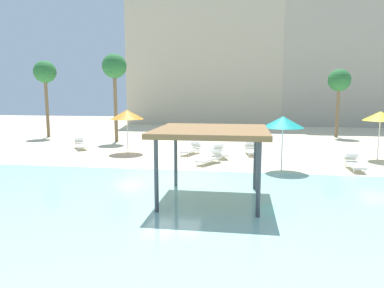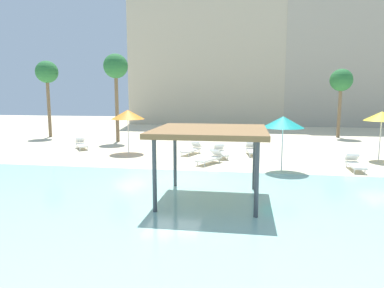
% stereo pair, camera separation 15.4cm
% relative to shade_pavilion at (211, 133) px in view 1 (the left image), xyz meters
% --- Properties ---
extents(ground_plane, '(80.00, 80.00, 0.00)m').
position_rel_shade_pavilion_xyz_m(ground_plane, '(-2.05, 3.01, -2.44)').
color(ground_plane, beige).
extents(lagoon_water, '(44.00, 13.50, 0.04)m').
position_rel_shade_pavilion_xyz_m(lagoon_water, '(-2.05, -2.24, -2.42)').
color(lagoon_water, '#99D1C6').
rests_on(lagoon_water, ground).
extents(shade_pavilion, '(3.91, 3.91, 2.61)m').
position_rel_shade_pavilion_xyz_m(shade_pavilion, '(0.00, 0.00, 0.00)').
color(shade_pavilion, '#42474C').
rests_on(shade_pavilion, ground).
extents(beach_umbrella_teal_0, '(2.03, 2.03, 2.73)m').
position_rel_shade_pavilion_xyz_m(beach_umbrella_teal_0, '(3.03, 5.31, 0.00)').
color(beach_umbrella_teal_0, silver).
rests_on(beach_umbrella_teal_0, ground).
extents(beach_umbrella_orange_1, '(2.14, 2.14, 2.78)m').
position_rel_shade_pavilion_xyz_m(beach_umbrella_orange_1, '(-6.28, 9.25, 0.05)').
color(beach_umbrella_orange_1, silver).
rests_on(beach_umbrella_orange_1, ground).
extents(beach_umbrella_yellow_3, '(1.95, 1.95, 2.82)m').
position_rel_shade_pavilion_xyz_m(beach_umbrella_yellow_3, '(8.88, 9.13, 0.10)').
color(beach_umbrella_yellow_3, silver).
rests_on(beach_umbrella_yellow_3, ground).
extents(lounge_chair_0, '(1.42, 1.95, 0.74)m').
position_rel_shade_pavilion_xyz_m(lounge_chair_0, '(-0.66, 6.60, -2.11)').
color(lounge_chair_0, white).
rests_on(lounge_chair_0, ground).
extents(lounge_chair_1, '(0.63, 1.91, 0.74)m').
position_rel_shade_pavilion_xyz_m(lounge_chair_1, '(6.70, 6.14, -2.11)').
color(lounge_chair_1, white).
rests_on(lounge_chair_1, ground).
extents(lounge_chair_2, '(1.06, 1.99, 0.74)m').
position_rel_shade_pavilion_xyz_m(lounge_chair_2, '(-0.24, 8.55, -2.11)').
color(lounge_chair_2, white).
rests_on(lounge_chair_2, ground).
extents(lounge_chair_3, '(1.57, 1.90, 0.74)m').
position_rel_shade_pavilion_xyz_m(lounge_chair_3, '(-10.08, 10.31, -2.11)').
color(lounge_chair_3, white).
rests_on(lounge_chair_3, ground).
extents(lounge_chair_4, '(0.85, 1.96, 0.74)m').
position_rel_shade_pavilion_xyz_m(lounge_chair_4, '(1.62, 9.75, -2.11)').
color(lounge_chair_4, white).
rests_on(lounge_chair_4, ground).
extents(lounge_chair_5, '(1.18, 1.99, 0.74)m').
position_rel_shade_pavilion_xyz_m(lounge_chair_5, '(-2.14, 9.41, -2.11)').
color(lounge_chair_5, white).
rests_on(lounge_chair_5, ground).
extents(palm_tree_0, '(1.90, 1.90, 5.90)m').
position_rel_shade_pavilion_xyz_m(palm_tree_0, '(9.19, 19.66, 2.38)').
color(palm_tree_0, brown).
rests_on(palm_tree_0, ground).
extents(palm_tree_1, '(1.90, 1.90, 6.88)m').
position_rel_shade_pavilion_xyz_m(palm_tree_1, '(-8.92, 14.22, 3.30)').
color(palm_tree_1, brown).
rests_on(palm_tree_1, ground).
extents(palm_tree_2, '(1.90, 1.90, 6.61)m').
position_rel_shade_pavilion_xyz_m(palm_tree_2, '(-15.90, 16.09, 3.05)').
color(palm_tree_2, brown).
rests_on(palm_tree_2, ground).
extents(hotel_block_0, '(22.22, 8.45, 19.41)m').
position_rel_shade_pavilion_xyz_m(hotel_block_0, '(-2.11, 33.52, 7.27)').
color(hotel_block_0, beige).
rests_on(hotel_block_0, ground).
extents(hotel_block_1, '(23.45, 10.14, 21.04)m').
position_rel_shade_pavilion_xyz_m(hotel_block_1, '(17.20, 34.34, 8.08)').
color(hotel_block_1, '#B2A893').
rests_on(hotel_block_1, ground).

